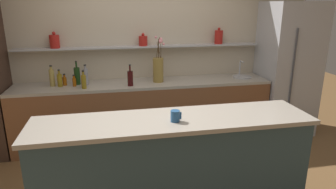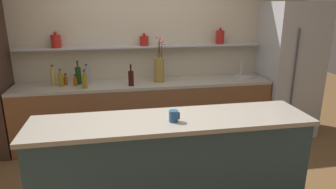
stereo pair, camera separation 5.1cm
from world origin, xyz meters
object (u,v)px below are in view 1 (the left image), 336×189
(bottle_spirit_4, at_px, (52,77))
(sink_fixture, at_px, (242,76))
(bottle_oil_0, at_px, (60,80))
(bottle_sauce_6, at_px, (65,81))
(coffee_mug, at_px, (175,116))
(bottle_sauce_5, at_px, (74,81))
(bottle_oil_2, at_px, (84,81))
(bottle_wine_3, at_px, (130,78))
(bottle_spirit_7, at_px, (86,76))
(refrigerator, at_px, (287,69))
(bottle_wine_1, at_px, (77,76))
(flower_vase, at_px, (158,68))

(bottle_spirit_4, bearing_deg, sink_fixture, -0.61)
(bottle_oil_0, xyz_separation_m, bottle_sauce_6, (0.06, 0.06, -0.03))
(coffee_mug, bearing_deg, bottle_sauce_5, 119.84)
(bottle_oil_2, height_order, bottle_wine_3, bottle_wine_3)
(sink_fixture, distance_m, coffee_mug, 2.34)
(bottle_sauce_5, xyz_separation_m, bottle_spirit_7, (0.15, 0.06, 0.05))
(bottle_oil_2, bearing_deg, refrigerator, 2.50)
(bottle_wine_3, distance_m, coffee_mug, 1.67)
(bottle_wine_3, xyz_separation_m, coffee_mug, (0.26, -1.65, 0.04))
(refrigerator, relative_size, coffee_mug, 20.24)
(refrigerator, height_order, bottle_wine_1, refrigerator)
(bottle_sauce_5, bearing_deg, bottle_spirit_7, 21.74)
(bottle_sauce_6, height_order, bottle_spirit_7, bottle_spirit_7)
(flower_vase, height_order, bottle_spirit_7, flower_vase)
(bottle_sauce_6, bearing_deg, refrigerator, -1.53)
(refrigerator, xyz_separation_m, coffee_mug, (-2.20, -1.77, 0.05))
(bottle_oil_0, bearing_deg, bottle_sauce_6, 45.55)
(bottle_oil_2, bearing_deg, bottle_wine_3, 1.49)
(bottle_spirit_4, height_order, bottle_sauce_6, bottle_spirit_4)
(refrigerator, height_order, bottle_sauce_6, refrigerator)
(refrigerator, xyz_separation_m, bottle_sauce_5, (-3.23, 0.01, -0.04))
(bottle_sauce_5, bearing_deg, bottle_wine_3, -9.59)
(flower_vase, xyz_separation_m, bottle_spirit_7, (-1.02, 0.04, -0.08))
(bottle_wine_1, relative_size, coffee_mug, 3.31)
(sink_fixture, relative_size, coffee_mug, 2.78)
(bottle_oil_0, relative_size, bottle_spirit_7, 0.83)
(refrigerator, bearing_deg, bottle_sauce_5, 179.83)
(bottle_spirit_7, bearing_deg, refrigerator, -1.32)
(flower_vase, height_order, bottle_spirit_4, flower_vase)
(flower_vase, relative_size, bottle_wine_1, 1.97)
(refrigerator, relative_size, bottle_oil_0, 8.63)
(bottle_oil_2, distance_m, bottle_spirit_4, 0.49)
(coffee_mug, bearing_deg, bottle_sauce_6, 121.89)
(refrigerator, distance_m, bottle_wine_3, 2.47)
(bottle_oil_0, xyz_separation_m, bottle_oil_2, (0.33, -0.17, 0.00))
(refrigerator, bearing_deg, flower_vase, 179.22)
(flower_vase, distance_m, bottle_sauce_6, 1.32)
(refrigerator, xyz_separation_m, bottle_oil_2, (-3.09, -0.13, -0.01))
(bottle_spirit_4, bearing_deg, bottle_wine_1, 4.22)
(flower_vase, bearing_deg, sink_fixture, 0.92)
(bottle_sauce_5, bearing_deg, refrigerator, -0.17)
(sink_fixture, relative_size, bottle_sauce_6, 1.73)
(bottle_wine_3, distance_m, bottle_sauce_5, 0.77)
(bottle_oil_2, height_order, bottle_spirit_4, bottle_spirit_4)
(bottle_sauce_5, bearing_deg, coffee_mug, -60.16)
(bottle_wine_1, height_order, bottle_wine_3, bottle_wine_1)
(sink_fixture, relative_size, bottle_spirit_7, 0.99)
(refrigerator, height_order, bottle_spirit_4, refrigerator)
(flower_vase, relative_size, bottle_spirit_7, 2.32)
(bottle_wine_1, xyz_separation_m, bottle_oil_2, (0.10, -0.24, -0.03))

